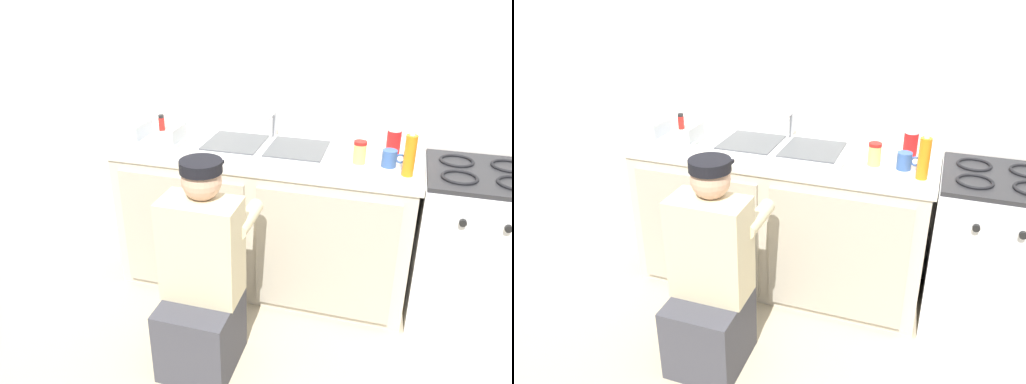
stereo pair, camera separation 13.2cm
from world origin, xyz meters
The scene contains 13 objects.
ground_plane centered at (0.00, 0.00, 0.00)m, with size 12.00×12.00×0.00m, color tan.
back_wall centered at (0.00, 0.65, 1.25)m, with size 6.00×0.10×2.50m, color silver.
counter_cabinet centered at (0.00, 0.29, 0.43)m, with size 1.77×0.62×0.86m.
countertop centered at (0.00, 0.30, 0.88)m, with size 1.81×0.62×0.04m, color beige.
sink_double_basin centered at (0.00, 0.30, 0.92)m, with size 0.80×0.44×0.19m.
stove_range centered at (1.20, 0.30, 0.46)m, with size 0.59×0.62×0.92m.
plumber_person centered at (-0.10, -0.50, 0.46)m, with size 0.42×0.61×1.10m.
condiment_jar centered at (0.55, 0.26, 0.96)m, with size 0.07×0.07×0.13m.
soda_cup_red centered at (0.72, 0.47, 0.97)m, with size 0.08×0.08×0.15m.
dish_rack_tray centered at (-0.66, 0.27, 0.92)m, with size 0.28×0.22×0.11m.
soap_bottle_orange centered at (0.81, 0.16, 1.01)m, with size 0.06×0.06×0.25m.
spice_bottle_red centered at (-0.76, 0.48, 0.95)m, with size 0.04×0.04×0.10m.
coffee_mug centered at (0.71, 0.26, 0.95)m, with size 0.13×0.08×0.09m.
Camera 1 is at (0.74, -2.37, 1.93)m, focal length 35.00 mm.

